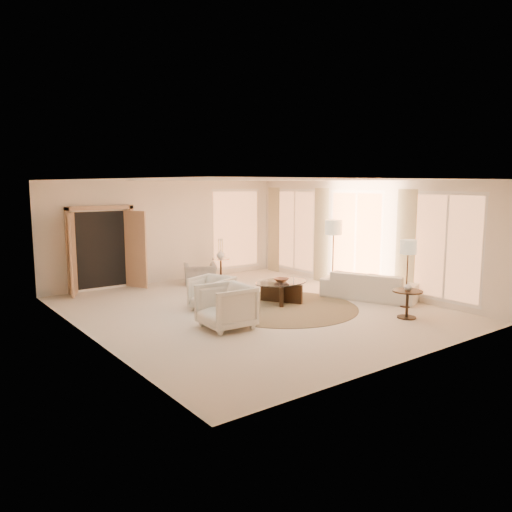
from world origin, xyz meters
TOP-DOWN VIEW (x-y plane):
  - room at (0.00, 0.00)m, footprint 7.04×8.04m
  - windows_right at (3.45, 0.10)m, footprint 0.10×6.40m
  - window_back_corner at (2.30, 3.95)m, footprint 1.70×0.10m
  - curtains_right at (3.40, 1.00)m, footprint 0.06×5.20m
  - french_doors at (-1.90, 3.82)m, footprint 1.95×0.66m
  - area_rug at (0.65, -0.27)m, footprint 4.22×4.22m
  - sofa at (2.85, -0.84)m, footprint 1.67×2.38m
  - armchair_left at (-0.70, 0.53)m, footprint 0.97×1.00m
  - armchair_right at (-1.24, -0.84)m, footprint 0.88×0.94m
  - accent_chair at (0.48, 3.05)m, footprint 1.02×0.89m
  - coffee_table at (0.92, 0.12)m, footprint 1.43×1.43m
  - end_table at (2.13, -2.44)m, footprint 0.61×0.61m
  - side_table at (1.37, 3.40)m, footprint 0.51×0.51m
  - floor_lamp_near at (2.90, 0.44)m, footprint 0.44×0.44m
  - floor_lamp_far at (2.90, -1.84)m, footprint 0.36×0.36m
  - bowl at (0.92, 0.12)m, footprint 0.42×0.42m
  - end_vase at (2.13, -2.44)m, footprint 0.20×0.20m
  - side_vase at (1.37, 3.40)m, footprint 0.32×0.32m

SIDE VIEW (x-z plane):
  - area_rug at x=0.65m, z-range 0.00..0.01m
  - coffee_table at x=0.92m, z-range 0.06..0.55m
  - sofa at x=2.85m, z-range 0.00..0.65m
  - side_table at x=1.37m, z-range 0.06..0.66m
  - accent_chair at x=0.48m, z-range 0.00..0.75m
  - end_table at x=2.13m, z-range 0.11..0.68m
  - armchair_left at x=-0.70m, z-range 0.00..0.80m
  - armchair_right at x=-1.24m, z-range 0.00..0.92m
  - bowl at x=0.92m, z-range 0.49..0.57m
  - end_vase at x=2.13m, z-range 0.57..0.74m
  - side_vase at x=1.37m, z-range 0.59..0.85m
  - french_doors at x=-1.90m, z-range -0.01..2.15m
  - floor_lamp_far at x=2.90m, z-range 0.53..2.03m
  - curtains_right at x=3.40m, z-range 0.00..2.60m
  - windows_right at x=3.45m, z-range 0.15..2.55m
  - window_back_corner at x=2.30m, z-range 0.15..2.55m
  - room at x=0.00m, z-range -0.02..2.81m
  - floor_lamp_near at x=2.90m, z-range 0.63..2.43m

